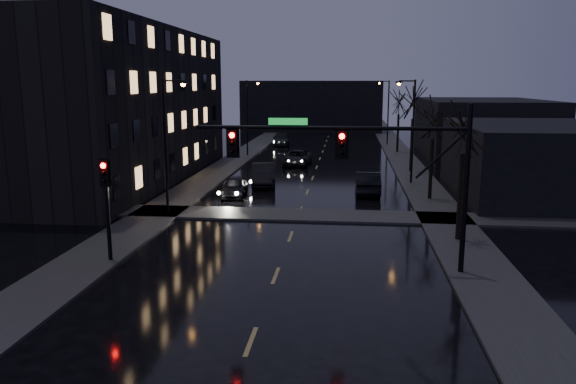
% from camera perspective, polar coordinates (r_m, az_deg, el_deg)
% --- Properties ---
extents(ground, '(160.00, 160.00, 0.00)m').
position_cam_1_polar(ground, '(16.12, -5.07, -17.99)').
color(ground, black).
rests_on(ground, ground).
extents(sidewalk_left, '(3.00, 140.00, 0.12)m').
position_cam_1_polar(sidewalk_left, '(50.70, -6.90, 2.23)').
color(sidewalk_left, '#2D2D2B').
rests_on(sidewalk_left, ground).
extents(sidewalk_right, '(3.00, 140.00, 0.12)m').
position_cam_1_polar(sidewalk_right, '(49.74, 12.57, 1.87)').
color(sidewalk_right, '#2D2D2B').
rests_on(sidewalk_right, ground).
extents(sidewalk_cross, '(40.00, 3.00, 0.12)m').
position_cam_1_polar(sidewalk_cross, '(33.34, 1.05, -2.35)').
color(sidewalk_cross, '#2D2D2B').
rests_on(sidewalk_cross, ground).
extents(apartment_block, '(12.00, 30.00, 12.00)m').
position_cam_1_polar(apartment_block, '(47.91, -17.91, 8.41)').
color(apartment_block, black).
rests_on(apartment_block, ground).
extents(commercial_right_near, '(10.00, 14.00, 5.00)m').
position_cam_1_polar(commercial_right_near, '(42.10, 23.58, 2.92)').
color(commercial_right_near, black).
rests_on(commercial_right_near, ground).
extents(commercial_right_far, '(12.00, 18.00, 6.00)m').
position_cam_1_polar(commercial_right_far, '(63.58, 19.06, 6.17)').
color(commercial_right_far, black).
rests_on(commercial_right_far, ground).
extents(far_block, '(22.00, 10.00, 8.00)m').
position_cam_1_polar(far_block, '(92.06, 2.49, 8.73)').
color(far_block, black).
rests_on(far_block, ground).
extents(signal_mast, '(11.11, 0.41, 7.00)m').
position_cam_1_polar(signal_mast, '(23.01, 8.58, 3.60)').
color(signal_mast, black).
rests_on(signal_mast, ground).
extents(signal_pole_left, '(0.35, 0.41, 4.53)m').
position_cam_1_polar(signal_pole_left, '(25.49, -17.96, -0.32)').
color(signal_pole_left, black).
rests_on(signal_pole_left, ground).
extents(tree_near, '(3.52, 3.52, 8.08)m').
position_cam_1_polar(tree_near, '(28.39, 17.53, 7.36)').
color(tree_near, black).
rests_on(tree_near, ground).
extents(tree_mid_a, '(3.30, 3.30, 7.58)m').
position_cam_1_polar(tree_mid_a, '(38.26, 14.59, 7.77)').
color(tree_mid_a, black).
rests_on(tree_mid_a, ground).
extents(tree_mid_b, '(3.74, 3.74, 8.59)m').
position_cam_1_polar(tree_mid_b, '(50.12, 12.64, 9.47)').
color(tree_mid_b, black).
rests_on(tree_mid_b, ground).
extents(tree_far, '(3.43, 3.43, 7.88)m').
position_cam_1_polar(tree_far, '(64.06, 11.23, 9.34)').
color(tree_far, black).
rests_on(tree_far, ground).
extents(streetlight_l_near, '(1.53, 0.28, 8.00)m').
position_cam_1_polar(streetlight_l_near, '(33.60, -12.05, 5.66)').
color(streetlight_l_near, black).
rests_on(streetlight_l_near, ground).
extents(streetlight_l_far, '(1.53, 0.28, 8.00)m').
position_cam_1_polar(streetlight_l_far, '(59.79, -3.99, 8.17)').
color(streetlight_l_far, black).
rests_on(streetlight_l_far, ground).
extents(streetlight_r_mid, '(1.53, 0.28, 8.00)m').
position_cam_1_polar(streetlight_r_mid, '(44.16, 12.34, 6.90)').
color(streetlight_r_mid, black).
rests_on(streetlight_r_mid, ground).
extents(streetlight_r_far, '(1.53, 0.28, 8.00)m').
position_cam_1_polar(streetlight_r_far, '(72.02, 9.98, 8.53)').
color(streetlight_r_far, black).
rests_on(streetlight_r_far, ground).
extents(oncoming_car_a, '(2.00, 4.19, 1.38)m').
position_cam_1_polar(oncoming_car_a, '(39.12, -5.47, 0.56)').
color(oncoming_car_a, black).
rests_on(oncoming_car_a, ground).
extents(oncoming_car_b, '(2.44, 5.24, 1.66)m').
position_cam_1_polar(oncoming_car_b, '(43.19, -2.49, 1.79)').
color(oncoming_car_b, black).
rests_on(oncoming_car_b, ground).
extents(oncoming_car_c, '(2.60, 5.21, 1.42)m').
position_cam_1_polar(oncoming_car_c, '(53.65, 0.94, 3.50)').
color(oncoming_car_c, black).
rests_on(oncoming_car_c, ground).
extents(oncoming_car_d, '(2.64, 5.43, 1.52)m').
position_cam_1_polar(oncoming_car_d, '(70.52, -0.69, 5.37)').
color(oncoming_car_d, black).
rests_on(oncoming_car_d, ground).
extents(lead_car, '(1.73, 4.85, 1.59)m').
position_cam_1_polar(lead_car, '(40.25, 8.09, 0.95)').
color(lead_car, black).
rests_on(lead_car, ground).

